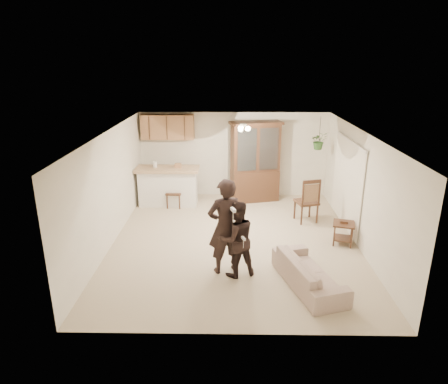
{
  "coord_description": "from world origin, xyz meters",
  "views": [
    {
      "loc": [
        -0.09,
        -8.31,
        4.01
      ],
      "look_at": [
        -0.24,
        0.4,
        1.05
      ],
      "focal_mm": 32.0,
      "sensor_mm": 36.0,
      "label": 1
    }
  ],
  "objects_px": {
    "side_table": "(343,233)",
    "china_hutch": "(255,163)",
    "child": "(236,243)",
    "chair_bar": "(175,198)",
    "sofa": "(309,267)",
    "chair_hutch_left": "(185,189)",
    "adult": "(225,229)",
    "chair_hutch_right": "(306,209)"
  },
  "relations": [
    {
      "from": "china_hutch",
      "to": "chair_hutch_right",
      "type": "height_order",
      "value": "china_hutch"
    },
    {
      "from": "sofa",
      "to": "adult",
      "type": "xyz_separation_m",
      "value": [
        -1.54,
        0.5,
        0.53
      ]
    },
    {
      "from": "chair_hutch_right",
      "to": "child",
      "type": "bearing_deg",
      "value": 40.95
    },
    {
      "from": "china_hutch",
      "to": "chair_hutch_left",
      "type": "xyz_separation_m",
      "value": [
        -2.05,
        0.13,
        -0.87
      ]
    },
    {
      "from": "sofa",
      "to": "side_table",
      "type": "distance_m",
      "value": 2.05
    },
    {
      "from": "side_table",
      "to": "chair_hutch_right",
      "type": "bearing_deg",
      "value": 114.37
    },
    {
      "from": "china_hutch",
      "to": "chair_hutch_left",
      "type": "height_order",
      "value": "china_hutch"
    },
    {
      "from": "chair_hutch_right",
      "to": "chair_hutch_left",
      "type": "bearing_deg",
      "value": -42.5
    },
    {
      "from": "adult",
      "to": "side_table",
      "type": "height_order",
      "value": "adult"
    },
    {
      "from": "side_table",
      "to": "chair_hutch_right",
      "type": "xyz_separation_m",
      "value": [
        -0.6,
        1.32,
        0.06
      ]
    },
    {
      "from": "adult",
      "to": "chair_hutch_left",
      "type": "distance_m",
      "value": 4.49
    },
    {
      "from": "china_hutch",
      "to": "chair_bar",
      "type": "xyz_separation_m",
      "value": [
        -2.26,
        -0.61,
        -0.87
      ]
    },
    {
      "from": "adult",
      "to": "chair_hutch_right",
      "type": "relative_size",
      "value": 1.55
    },
    {
      "from": "sofa",
      "to": "chair_hutch_right",
      "type": "height_order",
      "value": "chair_hutch_right"
    },
    {
      "from": "sofa",
      "to": "chair_hutch_left",
      "type": "xyz_separation_m",
      "value": [
        -2.8,
        4.76,
        -0.1
      ]
    },
    {
      "from": "adult",
      "to": "sofa",
      "type": "bearing_deg",
      "value": 142.93
    },
    {
      "from": "sofa",
      "to": "adult",
      "type": "relative_size",
      "value": 1.04
    },
    {
      "from": "chair_bar",
      "to": "chair_hutch_left",
      "type": "xyz_separation_m",
      "value": [
        0.21,
        0.74,
        0.0
      ]
    },
    {
      "from": "sofa",
      "to": "chair_hutch_left",
      "type": "distance_m",
      "value": 5.52
    },
    {
      "from": "child",
      "to": "china_hutch",
      "type": "height_order",
      "value": "china_hutch"
    },
    {
      "from": "adult",
      "to": "china_hutch",
      "type": "bearing_deg",
      "value": -120.11
    },
    {
      "from": "chair_hutch_left",
      "to": "chair_hutch_right",
      "type": "xyz_separation_m",
      "value": [
        3.28,
        -1.69,
        0.06
      ]
    },
    {
      "from": "child",
      "to": "side_table",
      "type": "distance_m",
      "value": 2.81
    },
    {
      "from": "chair_bar",
      "to": "adult",
      "type": "bearing_deg",
      "value": -62.49
    },
    {
      "from": "adult",
      "to": "chair_bar",
      "type": "height_order",
      "value": "adult"
    },
    {
      "from": "chair_hutch_left",
      "to": "chair_hutch_right",
      "type": "distance_m",
      "value": 3.69
    },
    {
      "from": "side_table",
      "to": "china_hutch",
      "type": "bearing_deg",
      "value": 122.39
    },
    {
      "from": "side_table",
      "to": "chair_bar",
      "type": "relative_size",
      "value": 0.6
    },
    {
      "from": "child",
      "to": "sofa",
      "type": "bearing_deg",
      "value": 144.95
    },
    {
      "from": "child",
      "to": "chair_bar",
      "type": "relative_size",
      "value": 1.43
    },
    {
      "from": "child",
      "to": "chair_hutch_left",
      "type": "xyz_separation_m",
      "value": [
        -1.47,
        4.39,
        -0.41
      ]
    },
    {
      "from": "side_table",
      "to": "chair_hutch_left",
      "type": "distance_m",
      "value": 4.92
    },
    {
      "from": "chair_bar",
      "to": "child",
      "type": "bearing_deg",
      "value": -60.38
    },
    {
      "from": "child",
      "to": "china_hutch",
      "type": "bearing_deg",
      "value": -117.45
    },
    {
      "from": "sofa",
      "to": "chair_bar",
      "type": "height_order",
      "value": "chair_bar"
    },
    {
      "from": "child",
      "to": "chair_hutch_right",
      "type": "relative_size",
      "value": 1.16
    },
    {
      "from": "adult",
      "to": "chair_hutch_left",
      "type": "xyz_separation_m",
      "value": [
        -1.26,
        4.26,
        -0.63
      ]
    },
    {
      "from": "child",
      "to": "chair_bar",
      "type": "height_order",
      "value": "child"
    },
    {
      "from": "chair_bar",
      "to": "side_table",
      "type": "bearing_deg",
      "value": -24.2
    },
    {
      "from": "sofa",
      "to": "china_hutch",
      "type": "height_order",
      "value": "china_hutch"
    },
    {
      "from": "child",
      "to": "china_hutch",
      "type": "relative_size",
      "value": 0.59
    },
    {
      "from": "chair_bar",
      "to": "chair_hutch_left",
      "type": "relative_size",
      "value": 1.0
    }
  ]
}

